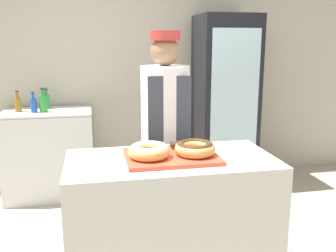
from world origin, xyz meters
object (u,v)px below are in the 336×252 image
bottle_blue (34,105)px  baker_person (165,135)px  donut_light_glaze (149,150)px  donut_chocolate_glaze (195,148)px  chest_freezer (50,153)px  bottle_green (43,103)px  beverage_fridge (225,102)px  brownie_back_right (177,145)px  serving_tray (171,156)px  bottle_amber (18,104)px  bottle_green_b (47,101)px  brownie_back_left (156,146)px

bottle_blue → baker_person: bearing=-43.8°
donut_light_glaze → donut_chocolate_glaze: bearing=0.0°
chest_freezer → donut_light_glaze: bearing=-66.7°
bottle_green → beverage_fridge: bearing=1.5°
brownie_back_right → bottle_green: 1.88m
serving_tray → bottle_amber: bearing=123.7°
bottle_amber → bottle_green_b: 0.30m
donut_light_glaze → donut_chocolate_glaze: 0.28m
donut_chocolate_glaze → bottle_green_b: (-1.08, 1.96, 0.02)m
serving_tray → bottle_amber: bottle_amber is taller
bottle_blue → serving_tray: bearing=-59.0°
brownie_back_right → baker_person: 0.51m
baker_person → bottle_blue: (-1.12, 1.08, 0.10)m
baker_person → chest_freezer: 1.58m
baker_person → bottle_blue: 1.56m
chest_freezer → bottle_blue: (-0.11, -0.06, 0.53)m
brownie_back_left → bottle_amber: 2.00m
bottle_green → serving_tray: bearing=-61.3°
bottle_amber → bottle_green: bearing=-14.8°
brownie_back_right → beverage_fridge: bearing=60.8°
serving_tray → bottle_amber: size_ratio=2.62×
brownie_back_right → baker_person: baker_person is taller
brownie_back_right → chest_freezer: brownie_back_right is taller
donut_chocolate_glaze → bottle_blue: 2.11m
brownie_back_right → chest_freezer: size_ratio=0.09×
brownie_back_left → beverage_fridge: bearing=57.2°
brownie_back_left → baker_person: bearing=72.6°
bottle_blue → bottle_green_b: size_ratio=0.98×
serving_tray → donut_light_glaze: 0.15m
brownie_back_right → beverage_fridge: size_ratio=0.04×
serving_tray → brownie_back_left: size_ratio=6.95×
bottle_blue → beverage_fridge: bearing=1.5°
bottle_amber → chest_freezer: bearing=-2.2°
baker_person → beverage_fridge: size_ratio=0.89×
baker_person → chest_freezer: baker_person is taller
brownie_back_left → brownie_back_right: 0.14m
brownie_back_right → baker_person: bearing=87.7°
brownie_back_left → bottle_green_b: bearing=115.8°
beverage_fridge → baker_person: bearing=-128.3°
bottle_green_b → chest_freezer: bearing=-85.3°
brownie_back_left → bottle_blue: 1.85m
donut_light_glaze → bottle_amber: (-1.05, 1.82, 0.03)m
chest_freezer → bottle_green_b: 0.55m
baker_person → bottle_green_b: 1.65m
donut_light_glaze → baker_person: (0.23, 0.68, -0.08)m
serving_tray → baker_person: size_ratio=0.33×
brownie_back_right → bottle_green: (-1.01, 1.58, 0.06)m
donut_light_glaze → bottle_blue: (-0.89, 1.75, 0.02)m
donut_light_glaze → baker_person: bearing=71.2°
baker_person → bottle_amber: 1.72m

